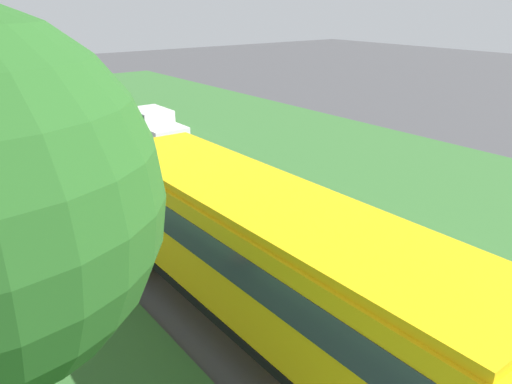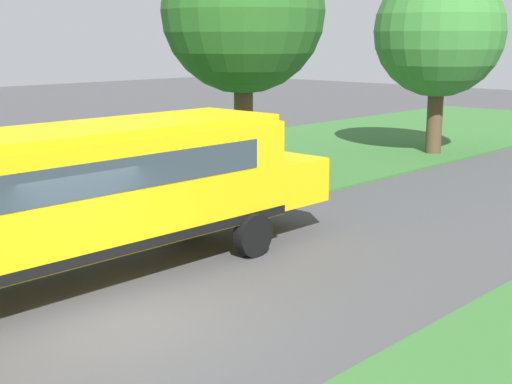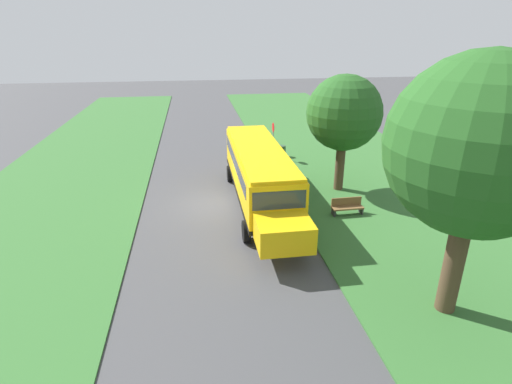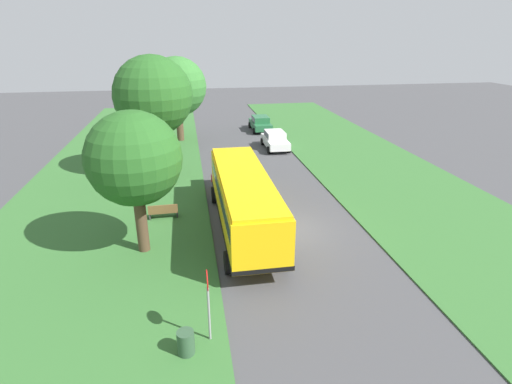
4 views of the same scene
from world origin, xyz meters
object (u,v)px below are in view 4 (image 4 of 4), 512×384
(car_green_middle, at_px, (260,123))
(oak_tree_beside_bus, at_px, (134,159))
(oak_tree_roadside_mid, at_px, (153,94))
(stop_sign, at_px, (208,298))
(oak_tree_far_end, at_px, (176,87))
(car_white_nearest, at_px, (275,139))
(trash_bin, at_px, (186,343))
(school_bus, at_px, (243,196))
(park_bench, at_px, (163,211))

(car_green_middle, height_order, oak_tree_beside_bus, oak_tree_beside_bus)
(oak_tree_roadside_mid, bearing_deg, stop_sign, -82.09)
(car_green_middle, height_order, oak_tree_roadside_mid, oak_tree_roadside_mid)
(car_green_middle, height_order, oak_tree_far_end, oak_tree_far_end)
(car_white_nearest, bearing_deg, trash_bin, -108.92)
(school_bus, height_order, trash_bin, school_bus)
(car_white_nearest, height_order, oak_tree_beside_bus, oak_tree_beside_bus)
(trash_bin, bearing_deg, oak_tree_beside_bus, 104.81)
(car_green_middle, relative_size, oak_tree_far_end, 0.56)
(oak_tree_beside_bus, bearing_deg, oak_tree_roadside_mid, 88.85)
(car_green_middle, height_order, park_bench, car_green_middle)
(trash_bin, bearing_deg, car_green_middle, 75.27)
(oak_tree_far_end, bearing_deg, car_green_middle, 20.29)
(oak_tree_far_end, distance_m, park_bench, 18.18)
(trash_bin, bearing_deg, oak_tree_roadside_mid, 95.23)
(car_white_nearest, relative_size, car_green_middle, 1.00)
(car_green_middle, xyz_separation_m, stop_sign, (-7.40, -30.66, 0.86))
(oak_tree_far_end, bearing_deg, park_bench, -92.83)
(school_bus, bearing_deg, oak_tree_beside_bus, -165.04)
(stop_sign, height_order, trash_bin, stop_sign)
(car_green_middle, bearing_deg, school_bus, -102.69)
(stop_sign, height_order, park_bench, stop_sign)
(oak_tree_far_end, height_order, trash_bin, oak_tree_far_end)
(oak_tree_far_end, relative_size, park_bench, 4.85)
(car_green_middle, relative_size, stop_sign, 1.61)
(car_green_middle, bearing_deg, park_bench, -114.24)
(school_bus, xyz_separation_m, car_white_nearest, (5.11, 15.42, -1.05))
(school_bus, height_order, park_bench, school_bus)
(car_white_nearest, xyz_separation_m, oak_tree_roadside_mid, (-9.86, -5.68, 4.94))
(oak_tree_beside_bus, bearing_deg, stop_sign, -68.03)
(school_bus, relative_size, stop_sign, 4.53)
(car_green_middle, relative_size, trash_bin, 4.89)
(oak_tree_beside_bus, height_order, oak_tree_far_end, oak_tree_far_end)
(car_white_nearest, xyz_separation_m, oak_tree_beside_bus, (-10.08, -16.75, 3.65))
(stop_sign, bearing_deg, oak_tree_far_end, 92.18)
(car_green_middle, height_order, trash_bin, car_green_middle)
(school_bus, bearing_deg, park_bench, 154.76)
(car_white_nearest, height_order, oak_tree_roadside_mid, oak_tree_roadside_mid)
(oak_tree_far_end, bearing_deg, car_white_nearest, -26.09)
(oak_tree_roadside_mid, distance_m, park_bench, 9.43)
(school_bus, height_order, stop_sign, school_bus)
(school_bus, distance_m, oak_tree_roadside_mid, 11.52)
(car_green_middle, xyz_separation_m, park_bench, (-9.32, -20.69, -0.40))
(oak_tree_roadside_mid, distance_m, oak_tree_far_end, 9.94)
(oak_tree_beside_bus, bearing_deg, park_bench, 76.97)
(school_bus, distance_m, car_green_middle, 23.27)
(car_white_nearest, bearing_deg, oak_tree_far_end, 153.91)
(oak_tree_beside_bus, distance_m, oak_tree_far_end, 20.96)
(park_bench, bearing_deg, stop_sign, -79.11)
(school_bus, bearing_deg, oak_tree_roadside_mid, 116.02)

